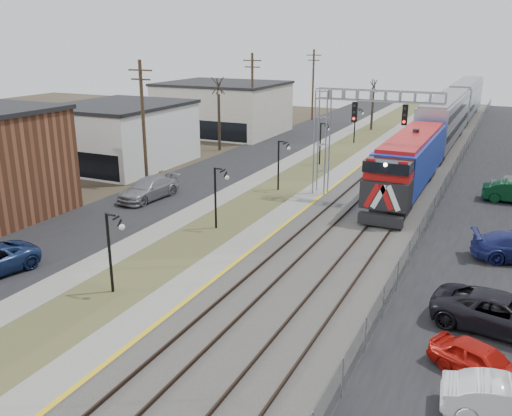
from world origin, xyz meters
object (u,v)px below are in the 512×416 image
Objects in this scene: car_lot_a at (481,362)px; train at (449,118)px; signal_gantry at (345,125)px; car_lot_b at (509,403)px.

train is at bearing 32.80° from car_lot_a.
signal_gantry is 25.41m from car_lot_b.
car_lot_b is at bearing -131.10° from car_lot_a.
signal_gantry reaches higher than car_lot_b.
car_lot_b is (12.05, -21.82, -4.91)m from signal_gantry.
car_lot_a is (6.82, -46.77, -2.25)m from train.
car_lot_a is 0.91× the size of car_lot_b.
signal_gantry reaches higher than train.
car_lot_b reaches higher than car_lot_a.
train is 7.01× the size of signal_gantry.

